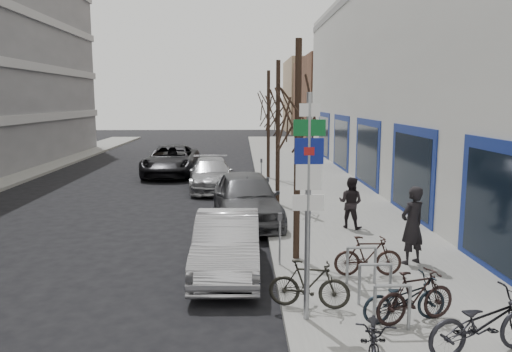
{
  "coord_description": "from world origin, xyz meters",
  "views": [
    {
      "loc": [
        1.24,
        -8.5,
        4.07
      ],
      "look_at": [
        1.64,
        5.01,
        2.0
      ],
      "focal_mm": 35.0,
      "sensor_mm": 36.0,
      "label": 1
    }
  ],
  "objects": [
    {
      "name": "ground",
      "position": [
        0.0,
        0.0,
        0.0
      ],
      "size": [
        120.0,
        120.0,
        0.0
      ],
      "primitive_type": "plane",
      "color": "black",
      "rests_on": "ground"
    },
    {
      "name": "sidewalk_east",
      "position": [
        4.5,
        10.0,
        0.07
      ],
      "size": [
        5.0,
        70.0,
        0.15
      ],
      "primitive_type": "cube",
      "color": "slate",
      "rests_on": "ground"
    },
    {
      "name": "brick_building_far",
      "position": [
        13.0,
        40.0,
        4.0
      ],
      "size": [
        12.0,
        14.0,
        8.0
      ],
      "primitive_type": "cube",
      "color": "brown",
      "rests_on": "ground"
    },
    {
      "name": "tan_building_far",
      "position": [
        13.5,
        55.0,
        4.5
      ],
      "size": [
        13.0,
        12.0,
        9.0
      ],
      "primitive_type": "cube",
      "color": "#937A5B",
      "rests_on": "ground"
    },
    {
      "name": "highway_sign_pole",
      "position": [
        2.4,
        -0.01,
        2.46
      ],
      "size": [
        0.55,
        0.1,
        4.2
      ],
      "color": "gray",
      "rests_on": "ground"
    },
    {
      "name": "bike_rack",
      "position": [
        3.8,
        0.6,
        0.66
      ],
      "size": [
        0.66,
        2.26,
        0.83
      ],
      "color": "gray",
      "rests_on": "sidewalk_east"
    },
    {
      "name": "tree_near",
      "position": [
        2.6,
        3.5,
        4.1
      ],
      "size": [
        1.8,
        1.8,
        5.5
      ],
      "color": "black",
      "rests_on": "ground"
    },
    {
      "name": "tree_mid",
      "position": [
        2.6,
        10.0,
        4.1
      ],
      "size": [
        1.8,
        1.8,
        5.5
      ],
      "color": "black",
      "rests_on": "ground"
    },
    {
      "name": "tree_far",
      "position": [
        2.6,
        16.5,
        4.1
      ],
      "size": [
        1.8,
        1.8,
        5.5
      ],
      "color": "black",
      "rests_on": "ground"
    },
    {
      "name": "meter_front",
      "position": [
        2.15,
        3.0,
        0.92
      ],
      "size": [
        0.1,
        0.08,
        1.27
      ],
      "color": "gray",
      "rests_on": "sidewalk_east"
    },
    {
      "name": "meter_mid",
      "position": [
        2.15,
        8.5,
        0.92
      ],
      "size": [
        0.1,
        0.08,
        1.27
      ],
      "color": "gray",
      "rests_on": "sidewalk_east"
    },
    {
      "name": "meter_back",
      "position": [
        2.15,
        14.0,
        0.92
      ],
      "size": [
        0.1,
        0.08,
        1.27
      ],
      "color": "gray",
      "rests_on": "sidewalk_east"
    },
    {
      "name": "bike_near_left",
      "position": [
        3.2,
        -1.62,
        0.64
      ],
      "size": [
        0.86,
        1.66,
        0.97
      ],
      "primitive_type": "imported",
      "rotation": [
        0.0,
        0.0,
        -0.25
      ],
      "color": "black",
      "rests_on": "sidewalk_east"
    },
    {
      "name": "bike_near_right",
      "position": [
        4.31,
        -0.21,
        0.64
      ],
      "size": [
        1.7,
        0.96,
        0.99
      ],
      "primitive_type": "imported",
      "rotation": [
        0.0,
        0.0,
        1.88
      ],
      "color": "black",
      "rests_on": "sidewalk_east"
    },
    {
      "name": "bike_mid_curb",
      "position": [
        4.13,
        -0.14,
        0.64
      ],
      "size": [
        1.68,
        0.81,
        0.98
      ],
      "primitive_type": "imported",
      "rotation": [
        0.0,
        0.0,
        1.78
      ],
      "color": "black",
      "rests_on": "sidewalk_east"
    },
    {
      "name": "bike_mid_inner",
      "position": [
        2.51,
        0.49,
        0.62
      ],
      "size": [
        1.62,
        0.79,
        0.95
      ],
      "primitive_type": "imported",
      "rotation": [
        0.0,
        0.0,
        1.36
      ],
      "color": "black",
      "rests_on": "sidewalk_east"
    },
    {
      "name": "bike_far_curb",
      "position": [
        4.97,
        -1.34,
        0.75
      ],
      "size": [
        2.04,
        1.04,
        1.19
      ],
      "primitive_type": "imported",
      "rotation": [
        0.0,
        0.0,
        1.81
      ],
      "color": "black",
      "rests_on": "sidewalk_east"
    },
    {
      "name": "bike_far_inner",
      "position": [
        4.07,
        2.18,
        0.62
      ],
      "size": [
        1.54,
        0.46,
        0.94
      ],
      "primitive_type": "imported",
      "rotation": [
        0.0,
        0.0,
        1.57
      ],
      "color": "black",
      "rests_on": "sidewalk_east"
    },
    {
      "name": "parked_car_front",
      "position": [
        0.9,
        2.89,
        0.7
      ],
      "size": [
        1.54,
        4.28,
        1.4
      ],
      "primitive_type": "imported",
      "rotation": [
        0.0,
        0.0,
        -0.01
      ],
      "color": "#B2B2B8",
      "rests_on": "ground"
    },
    {
      "name": "parked_car_mid",
      "position": [
        1.4,
        7.73,
        0.86
      ],
      "size": [
        2.57,
        5.24,
        1.72
      ],
      "primitive_type": "imported",
      "rotation": [
        0.0,
        0.0,
        0.11
      ],
      "color": "#47484C",
      "rests_on": "ground"
    },
    {
      "name": "parked_car_back",
      "position": [
        -0.14,
        14.03,
        0.7
      ],
      "size": [
        2.34,
        4.98,
        1.41
      ],
      "primitive_type": "imported",
      "rotation": [
        0.0,
        0.0,
        0.08
      ],
      "color": "#96969A",
      "rests_on": "ground"
    },
    {
      "name": "lane_car",
      "position": [
        -2.56,
        18.5,
        0.81
      ],
      "size": [
        2.72,
        5.84,
        1.62
      ],
      "primitive_type": "imported",
      "rotation": [
        0.0,
        0.0,
        -0.01
      ],
      "color": "black",
      "rests_on": "ground"
    },
    {
      "name": "pedestrian_near",
      "position": [
        5.33,
        3.0,
        1.1
      ],
      "size": [
        0.82,
        0.73,
        1.9
      ],
      "primitive_type": "imported",
      "rotation": [
        0.0,
        0.0,
        3.63
      ],
      "color": "black",
      "rests_on": "sidewalk_east"
    },
    {
      "name": "pedestrian_far",
      "position": [
        4.59,
        6.43,
        0.95
      ],
      "size": [
        0.71,
        0.66,
        1.6
      ],
      "primitive_type": "imported",
      "rotation": [
        0.0,
        0.0,
        2.57
      ],
      "color": "black",
      "rests_on": "sidewalk_east"
    }
  ]
}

